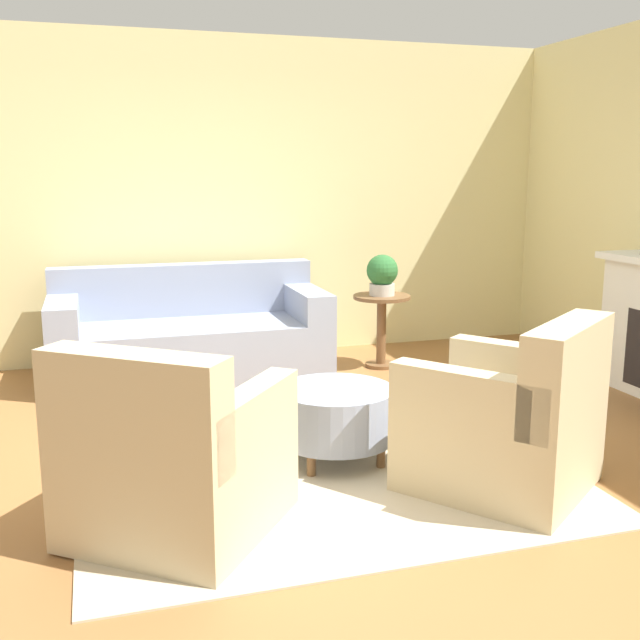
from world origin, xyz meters
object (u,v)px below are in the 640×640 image
armchair_left (173,462)px  potted_plant_on_side_table (382,274)px  ottoman_table (335,414)px  couch (190,336)px  armchair_right (510,425)px  side_table (381,319)px

armchair_left → potted_plant_on_side_table: potted_plant_on_side_table is taller
ottoman_table → couch: bearing=104.6°
ottoman_table → potted_plant_on_side_table: (1.03, 1.89, 0.52)m
couch → potted_plant_on_side_table: size_ratio=6.37×
armchair_right → armchair_left: bearing=180.0°
couch → armchair_right: 3.07m
potted_plant_on_side_table → side_table: bearing=0.0°
couch → ottoman_table: bearing=-75.4°
armchair_left → armchair_right: 1.74m
armchair_left → side_table: armchair_left is taller
ottoman_table → potted_plant_on_side_table: 2.22m
armchair_right → side_table: size_ratio=1.93×
couch → armchair_left: armchair_left is taller
ottoman_table → armchair_right: bearing=-40.5°
ottoman_table → side_table: side_table is taller
armchair_right → side_table: armchair_right is taller
side_table → potted_plant_on_side_table: (0.00, 0.00, 0.38)m
armchair_left → potted_plant_on_side_table: (2.02, 2.53, 0.45)m
armchair_left → side_table: (2.02, 2.53, 0.07)m
potted_plant_on_side_table → armchair_right: bearing=-96.3°
ottoman_table → armchair_left: bearing=-147.1°
couch → side_table: (1.59, -0.25, 0.10)m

